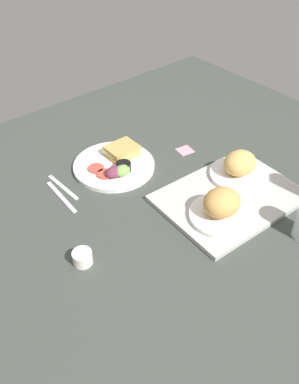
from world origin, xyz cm
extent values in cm
cube|color=#383D38|center=(0.00, 0.00, -1.50)|extent=(190.00, 150.00, 3.00)
cube|color=#B2B2AD|center=(-19.03, 19.06, 0.80)|extent=(46.62, 35.24, 1.60)
cylinder|color=white|center=(-29.03, 14.06, 2.30)|extent=(20.24, 20.24, 1.40)
ellipsoid|color=tan|center=(-28.95, 13.72, 7.04)|extent=(11.86, 10.24, 8.09)
cylinder|color=white|center=(-9.03, 24.06, 2.30)|extent=(19.80, 19.80, 1.40)
ellipsoid|color=tan|center=(-9.22, 23.53, 7.18)|extent=(12.25, 10.58, 8.35)
cylinder|color=white|center=(0.12, -19.40, 0.80)|extent=(29.29, 29.29, 1.60)
cube|color=tan|center=(-5.74, -22.04, 2.30)|extent=(11.79, 9.99, 1.40)
cube|color=#B2C66B|center=(-5.74, -22.04, 3.50)|extent=(12.20, 10.52, 1.00)
cube|color=tan|center=(-5.74, -22.04, 4.70)|extent=(11.04, 9.05, 1.40)
cylinder|color=#D14738|center=(6.71, -20.87, 2.00)|extent=(5.60, 5.60, 0.80)
cylinder|color=#D14738|center=(6.27, -16.18, 2.00)|extent=(5.60, 5.60, 0.80)
cylinder|color=black|center=(-0.61, -14.28, 3.10)|extent=(5.20, 5.20, 3.00)
cylinder|color=#EFEACC|center=(-0.61, -14.28, 4.20)|extent=(4.26, 4.26, 0.60)
ellipsoid|color=#729E4C|center=(1.59, -12.37, 3.40)|extent=(6.00, 4.80, 3.60)
ellipsoid|color=#6B2D47|center=(4.22, -13.54, 3.40)|extent=(6.00, 4.80, 3.60)
cylinder|color=silver|center=(32.68, 10.82, 2.00)|extent=(5.60, 5.60, 4.00)
cube|color=#B7B7BC|center=(20.12, -21.40, 0.25)|extent=(2.23, 17.05, 0.50)
cube|color=#B7B7BC|center=(23.12, -17.40, 0.25)|extent=(2.23, 19.04, 0.50)
cube|color=pink|center=(-27.27, -10.74, 0.06)|extent=(6.44, 6.44, 0.12)
camera|label=1|loc=(65.56, 79.16, 88.31)|focal=37.91mm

